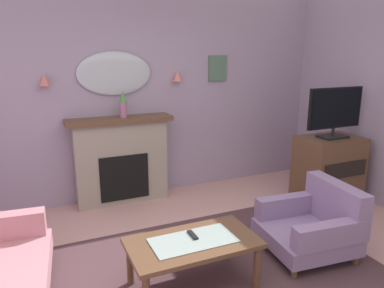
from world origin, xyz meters
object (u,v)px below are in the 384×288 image
object	(u,v)px
fireplace	(122,161)
armchair_beside_couch	(314,223)
framed_picture	(217,68)
coffee_table	(193,247)
mantel_vase_left	(123,104)
tv_cabinet	(328,170)
wall_mirror	(115,74)
wall_sconce_left	(44,80)
wall_sconce_right	(177,76)
tv_remote	(193,235)
tv_flatscreen	(335,111)

from	to	relation	value
fireplace	armchair_beside_couch	size ratio (longest dim) A/B	1.52
framed_picture	coffee_table	world-z (taller)	framed_picture
mantel_vase_left	tv_cabinet	distance (m)	2.84
wall_mirror	wall_sconce_left	distance (m)	0.85
wall_sconce_right	tv_cabinet	xyz separation A→B (m)	(1.66, -1.23, -1.21)
fireplace	wall_sconce_right	size ratio (longest dim) A/B	9.71
mantel_vase_left	wall_sconce_left	world-z (taller)	wall_sconce_left
coffee_table	tv_remote	world-z (taller)	tv_remote
tv_remote	tv_flatscreen	bearing A→B (deg)	19.87
fireplace	mantel_vase_left	xyz separation A→B (m)	(0.05, -0.03, 0.77)
wall_sconce_right	wall_mirror	bearing A→B (deg)	176.63
wall_sconce_left	tv_flatscreen	bearing A→B (deg)	-20.38
wall_sconce_right	fireplace	bearing A→B (deg)	-173.84
coffee_table	tv_flatscreen	distance (m)	2.71
wall_sconce_left	coffee_table	world-z (taller)	wall_sconce_left
wall_mirror	mantel_vase_left	bearing A→B (deg)	-73.61
wall_sconce_right	armchair_beside_couch	distance (m)	2.60
coffee_table	mantel_vase_left	bearing A→B (deg)	91.78
mantel_vase_left	wall_sconce_left	xyz separation A→B (m)	(-0.90, 0.12, 0.32)
wall_sconce_left	tv_cabinet	world-z (taller)	wall_sconce_left
wall_mirror	framed_picture	bearing A→B (deg)	0.38
tv_cabinet	framed_picture	bearing A→B (deg)	128.16
framed_picture	tv_flatscreen	world-z (taller)	framed_picture
coffee_table	armchair_beside_couch	bearing A→B (deg)	1.55
mantel_vase_left	tv_remote	xyz separation A→B (m)	(0.09, -1.99, -0.89)
framed_picture	armchair_beside_couch	xyz separation A→B (m)	(-0.04, -2.20, -1.44)
mantel_vase_left	wall_mirror	distance (m)	0.41
mantel_vase_left	wall_mirror	xyz separation A→B (m)	(-0.05, 0.17, 0.37)
mantel_vase_left	armchair_beside_couch	bearing A→B (deg)	-54.97
framed_picture	coffee_table	xyz separation A→B (m)	(-1.39, -2.23, -1.37)
tv_flatscreen	mantel_vase_left	bearing A→B (deg)	155.37
wall_mirror	armchair_beside_couch	world-z (taller)	wall_mirror
fireplace	tv_cabinet	bearing A→B (deg)	-24.34
framed_picture	tv_remote	distance (m)	2.87
wall_mirror	armchair_beside_couch	distance (m)	2.98
mantel_vase_left	framed_picture	bearing A→B (deg)	7.08
framed_picture	armchair_beside_couch	size ratio (longest dim) A/B	0.40
fireplace	tv_flatscreen	world-z (taller)	tv_flatscreen
wall_sconce_left	wall_sconce_right	size ratio (longest dim) A/B	1.00
tv_remote	tv_flatscreen	xyz separation A→B (m)	(2.37, 0.86, 0.79)
mantel_vase_left	armchair_beside_couch	size ratio (longest dim) A/B	0.40
framed_picture	tv_remote	world-z (taller)	framed_picture
armchair_beside_couch	framed_picture	bearing A→B (deg)	89.05
fireplace	coffee_table	xyz separation A→B (m)	(0.11, -2.08, -0.19)
wall_mirror	tv_remote	size ratio (longest dim) A/B	6.00
mantel_vase_left	tv_flatscreen	distance (m)	2.71
tv_cabinet	wall_sconce_left	bearing A→B (deg)	159.93
fireplace	coffee_table	bearing A→B (deg)	-86.87
mantel_vase_left	tv_cabinet	bearing A→B (deg)	-24.23
fireplace	framed_picture	bearing A→B (deg)	5.77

